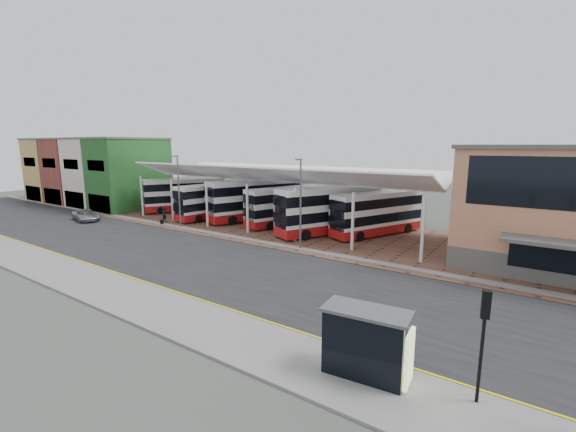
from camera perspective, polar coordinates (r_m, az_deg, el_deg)
name	(u,v)px	position (r m, az deg, el deg)	size (l,w,h in m)	color
ground	(236,263)	(30.95, -7.70, -6.94)	(140.00, 140.00, 0.00)	#3F423D
road	(227,266)	(30.25, -8.97, -7.37)	(120.00, 14.00, 0.02)	black
forecourt	(335,235)	(40.21, 6.99, -2.78)	(72.00, 16.00, 0.06)	brown
sidewalk	(135,300)	(25.40, -21.70, -11.42)	(120.00, 4.00, 0.14)	slate
north_kerb	(281,246)	(35.57, -0.98, -4.41)	(120.00, 0.80, 0.14)	slate
yellow_line_near	(163,290)	(26.48, -18.06, -10.38)	(120.00, 0.12, 0.01)	#F6DA00
yellow_line_far	(167,289)	(26.65, -17.54, -10.22)	(120.00, 0.12, 0.01)	#F6DA00
canopy	(278,175)	(44.28, -1.53, 6.07)	(37.00, 11.63, 7.07)	white
shop_green	(130,174)	(59.87, -22.34, 5.81)	(6.40, 10.20, 10.22)	#225724
shop_cream	(105,172)	(65.39, -25.50, 5.91)	(6.40, 10.20, 10.22)	beige
shop_brick	(82,170)	(71.07, -28.16, 5.98)	(6.40, 10.20, 10.22)	brown
shop_ochre	(62,169)	(76.89, -30.42, 6.03)	(6.40, 10.20, 10.22)	tan
lamp_west	(179,189)	(44.31, -15.90, 3.81)	(0.16, 0.90, 8.07)	#54585C
lamp_east	(300,201)	(33.66, 1.85, 2.19)	(0.16, 0.90, 8.07)	#54585C
bus_0	(185,195)	(55.69, -15.03, 3.02)	(7.73, 10.68, 4.50)	white
bus_1	(215,201)	(49.64, -10.77, 2.20)	(4.00, 10.70, 4.31)	white
bus_2	(255,200)	(47.66, -4.95, 2.40)	(6.86, 12.23, 4.96)	white
bus_3	(288,206)	(44.47, 0.00, 1.47)	(5.69, 10.81, 4.36)	white
bus_4	(329,211)	(40.30, 6.15, 0.81)	(7.60, 11.80, 4.86)	white
bus_5	(377,214)	(40.56, 13.03, 0.34)	(6.46, 10.82, 4.41)	white
silver_car	(86,215)	(53.49, -27.75, 0.13)	(2.25, 4.89, 1.36)	#9FA1A6
pedestrian	(164,215)	(48.40, -17.85, 0.18)	(0.66, 0.43, 1.81)	black
suitcase	(162,222)	(47.11, -18.19, -0.88)	(0.33, 0.24, 0.57)	black
bus_shelter	(371,339)	(15.88, 12.22, -17.44)	(3.60, 1.92, 2.77)	black
traffic_signal_west	(484,329)	(15.46, 26.99, -14.70)	(0.33, 0.29, 4.22)	black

